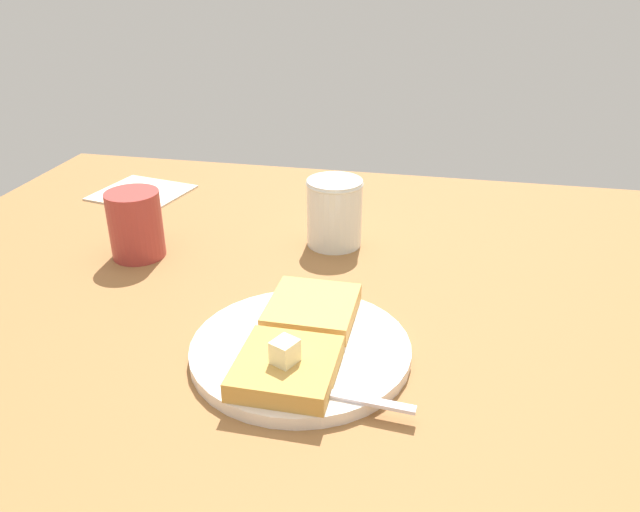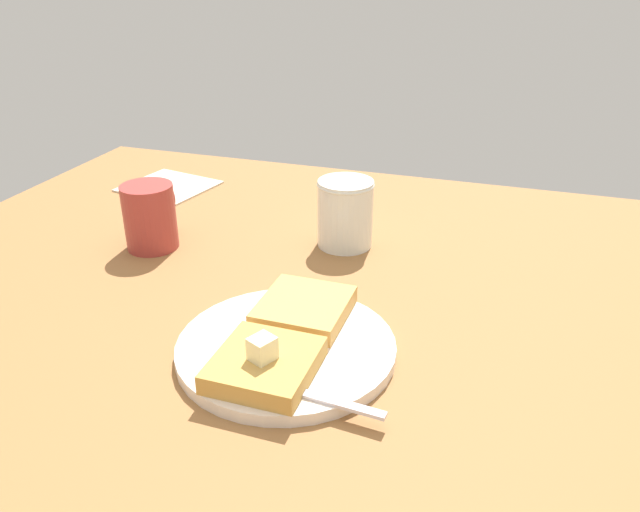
% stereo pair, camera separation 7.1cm
% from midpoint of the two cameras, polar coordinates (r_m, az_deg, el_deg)
% --- Properties ---
extents(table_surface, '(1.23, 1.23, 0.02)m').
position_cam_midpoint_polar(table_surface, '(0.59, -2.75, -13.01)').
color(table_surface, olive).
rests_on(table_surface, ground).
extents(plate, '(0.22, 0.22, 0.01)m').
position_cam_midpoint_polar(plate, '(0.62, -5.11, -8.55)').
color(plate, silver).
rests_on(plate, table_surface).
extents(toast_slice_left, '(0.10, 0.09, 0.02)m').
position_cam_midpoint_polar(toast_slice_left, '(0.57, -6.71, -10.22)').
color(toast_slice_left, '#C29144').
rests_on(toast_slice_left, plate).
extents(toast_slice_middle, '(0.10, 0.09, 0.02)m').
position_cam_midpoint_polar(toast_slice_middle, '(0.65, -3.83, -4.94)').
color(toast_slice_middle, tan).
rests_on(toast_slice_middle, plate).
extents(butter_pat_primary, '(0.03, 0.03, 0.02)m').
position_cam_midpoint_polar(butter_pat_primary, '(0.56, -6.94, -8.78)').
color(butter_pat_primary, beige).
rests_on(butter_pat_primary, toast_slice_left).
extents(fork, '(0.03, 0.16, 0.00)m').
position_cam_midpoint_polar(fork, '(0.56, -4.41, -12.28)').
color(fork, silver).
rests_on(fork, plate).
extents(syrup_jar, '(0.08, 0.08, 0.09)m').
position_cam_midpoint_polar(syrup_jar, '(0.83, -1.13, 3.69)').
color(syrup_jar, '#341205').
rests_on(syrup_jar, table_surface).
extents(napkin, '(0.15, 0.16, 0.00)m').
position_cam_midpoint_polar(napkin, '(1.07, -17.83, 5.50)').
color(napkin, beige).
rests_on(napkin, table_surface).
extents(coffee_mug, '(0.10, 0.07, 0.09)m').
position_cam_midpoint_polar(coffee_mug, '(0.84, -18.80, 2.75)').
color(coffee_mug, '#A23631').
rests_on(coffee_mug, table_surface).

